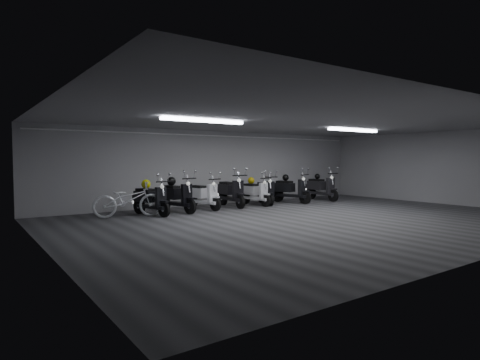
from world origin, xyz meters
TOP-DOWN VIEW (x-y plane):
  - floor at (0.00, 0.00)m, footprint 14.00×10.00m
  - ceiling at (0.00, 0.00)m, footprint 14.00×10.00m
  - back_wall at (0.00, 5.00)m, footprint 14.00×0.01m
  - left_wall at (-7.00, 0.00)m, footprint 0.01×10.00m
  - right_wall at (7.00, 0.00)m, footprint 0.01×10.00m
  - fluor_strip_left at (-3.00, 1.00)m, footprint 2.40×0.18m
  - fluor_strip_right at (3.00, 1.00)m, footprint 2.40×0.18m
  - conduit at (0.00, 4.92)m, footprint 13.60×0.05m
  - scooter_0 at (-3.48, 3.40)m, footprint 1.05×1.87m
  - scooter_1 at (-2.53, 3.57)m, footprint 1.08×1.97m
  - scooter_2 at (-1.46, 3.71)m, footprint 0.96×1.86m
  - scooter_5 at (-0.24, 3.81)m, footprint 0.81×1.99m
  - scooter_6 at (0.78, 3.71)m, footprint 0.74×1.77m
  - scooter_7 at (1.32, 3.77)m, footprint 1.18×1.88m
  - scooter_8 at (2.44, 3.56)m, footprint 1.14×1.98m
  - scooter_9 at (4.17, 3.55)m, footprint 0.69×1.93m
  - bicycle at (-4.18, 3.48)m, footprint 2.10×1.20m
  - helmet_0 at (2.36, 3.81)m, footprint 0.26×0.26m
  - helmet_1 at (-3.55, 3.63)m, footprint 0.28×0.28m
  - helmet_2 at (-2.60, 3.82)m, footprint 0.29×0.29m
  - helmet_3 at (4.17, 3.82)m, footprint 0.23×0.23m
  - helmet_4 at (0.76, 3.95)m, footprint 0.26×0.26m

SIDE VIEW (x-z plane):
  - floor at x=0.00m, z-range -0.01..0.00m
  - scooter_6 at x=0.78m, z-range 0.00..1.28m
  - bicycle at x=-4.18m, z-range 0.00..1.29m
  - scooter_0 at x=-3.48m, z-range 0.00..1.32m
  - scooter_2 at x=-1.46m, z-range 0.00..1.32m
  - scooter_7 at x=1.32m, z-range 0.00..1.33m
  - scooter_1 at x=-2.53m, z-range 0.00..1.40m
  - scooter_8 at x=2.44m, z-range 0.00..1.40m
  - scooter_9 at x=4.17m, z-range 0.00..1.43m
  - scooter_5 at x=-0.24m, z-range 0.00..1.44m
  - helmet_4 at x=0.76m, z-range 0.80..1.05m
  - helmet_1 at x=-3.55m, z-range 0.82..1.10m
  - helmet_0 at x=2.36m, z-range 0.87..1.13m
  - helmet_3 at x=4.17m, z-range 0.88..1.11m
  - helmet_2 at x=-2.60m, z-range 0.86..1.15m
  - back_wall at x=0.00m, z-range 0.00..2.80m
  - left_wall at x=-7.00m, z-range 0.00..2.80m
  - right_wall at x=7.00m, z-range 0.00..2.80m
  - conduit at x=0.00m, z-range 2.59..2.65m
  - fluor_strip_left at x=-3.00m, z-range 2.70..2.78m
  - fluor_strip_right at x=3.00m, z-range 2.70..2.78m
  - ceiling at x=0.00m, z-range 2.80..2.81m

